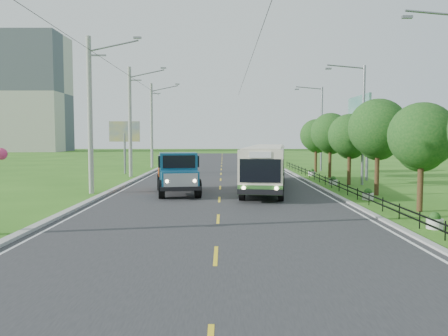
{
  "coord_description": "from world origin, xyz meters",
  "views": [
    {
      "loc": [
        0.23,
        -19.04,
        3.6
      ],
      "look_at": [
        0.27,
        5.29,
        1.9
      ],
      "focal_mm": 35.0,
      "sensor_mm": 36.0,
      "label": 1
    }
  ],
  "objects_px": {
    "tree_second": "(422,139)",
    "tree_back": "(316,137)",
    "streetlight_mid": "(361,120)",
    "billboard_right": "(359,118)",
    "tree_fourth": "(350,138)",
    "tree_fifth": "(331,135)",
    "pole_mid": "(130,121)",
    "streetlight_far": "(320,125)",
    "planter_near": "(368,195)",
    "pole_near": "(91,114)",
    "tree_third": "(378,131)",
    "planter_front": "(435,221)",
    "pole_far": "(152,125)",
    "dump_truck": "(177,170)",
    "planter_far": "(312,173)",
    "billboard_left": "(125,135)",
    "planter_mid": "(333,181)",
    "bus": "(266,164)"
  },
  "relations": [
    {
      "from": "pole_near",
      "to": "bus",
      "type": "bearing_deg",
      "value": 13.16
    },
    {
      "from": "bus",
      "to": "dump_truck",
      "type": "xyz_separation_m",
      "value": [
        -5.98,
        -2.88,
        -0.26
      ]
    },
    {
      "from": "tree_fourth",
      "to": "streetlight_far",
      "type": "bearing_deg",
      "value": 86.75
    },
    {
      "from": "streetlight_far",
      "to": "bus",
      "type": "xyz_separation_m",
      "value": [
        -7.37,
        -16.3,
        -3.14
      ]
    },
    {
      "from": "tree_fourth",
      "to": "tree_back",
      "type": "height_order",
      "value": "tree_back"
    },
    {
      "from": "tree_fifth",
      "to": "billboard_right",
      "type": "distance_m",
      "value": 2.87
    },
    {
      "from": "tree_back",
      "to": "pole_mid",
      "type": "bearing_deg",
      "value": -164.16
    },
    {
      "from": "pole_mid",
      "to": "billboard_right",
      "type": "distance_m",
      "value": 20.59
    },
    {
      "from": "tree_third",
      "to": "tree_fourth",
      "type": "height_order",
      "value": "tree_third"
    },
    {
      "from": "tree_third",
      "to": "billboard_right",
      "type": "height_order",
      "value": "billboard_right"
    },
    {
      "from": "pole_mid",
      "to": "streetlight_far",
      "type": "xyz_separation_m",
      "value": [
        18.9,
        7.0,
        -0.19
      ]
    },
    {
      "from": "billboard_right",
      "to": "dump_truck",
      "type": "height_order",
      "value": "billboard_right"
    },
    {
      "from": "pole_far",
      "to": "pole_near",
      "type": "bearing_deg",
      "value": -90.0
    },
    {
      "from": "tree_second",
      "to": "tree_back",
      "type": "bearing_deg",
      "value": 90.0
    },
    {
      "from": "planter_near",
      "to": "billboard_right",
      "type": "distance_m",
      "value": 15.34
    },
    {
      "from": "planter_far",
      "to": "pole_mid",
      "type": "bearing_deg",
      "value": -176.61
    },
    {
      "from": "tree_second",
      "to": "tree_back",
      "type": "height_order",
      "value": "tree_back"
    },
    {
      "from": "pole_near",
      "to": "streetlight_mid",
      "type": "relative_size",
      "value": 1.1
    },
    {
      "from": "streetlight_mid",
      "to": "billboard_right",
      "type": "bearing_deg",
      "value": 74.56
    },
    {
      "from": "dump_truck",
      "to": "tree_fifth",
      "type": "bearing_deg",
      "value": 32.5
    },
    {
      "from": "planter_far",
      "to": "billboard_left",
      "type": "distance_m",
      "value": 18.56
    },
    {
      "from": "planter_mid",
      "to": "billboard_left",
      "type": "relative_size",
      "value": 0.13
    },
    {
      "from": "pole_near",
      "to": "tree_fifth",
      "type": "bearing_deg",
      "value": 31.59
    },
    {
      "from": "planter_mid",
      "to": "billboard_right",
      "type": "height_order",
      "value": "billboard_right"
    },
    {
      "from": "pole_mid",
      "to": "tree_second",
      "type": "relative_size",
      "value": 1.89
    },
    {
      "from": "pole_near",
      "to": "planter_near",
      "type": "distance_m",
      "value": 17.79
    },
    {
      "from": "planter_front",
      "to": "planter_near",
      "type": "xyz_separation_m",
      "value": [
        0.0,
        8.0,
        0.0
      ]
    },
    {
      "from": "tree_fifth",
      "to": "bus",
      "type": "height_order",
      "value": "tree_fifth"
    },
    {
      "from": "streetlight_far",
      "to": "billboard_left",
      "type": "xyz_separation_m",
      "value": [
        -20.14,
        -4.0,
        -1.04
      ]
    },
    {
      "from": "pole_far",
      "to": "billboard_right",
      "type": "height_order",
      "value": "pole_far"
    },
    {
      "from": "dump_truck",
      "to": "streetlight_far",
      "type": "bearing_deg",
      "value": 45.64
    },
    {
      "from": "tree_fifth",
      "to": "billboard_left",
      "type": "xyz_separation_m",
      "value": [
        -19.36,
        3.86,
        0.01
      ]
    },
    {
      "from": "streetlight_mid",
      "to": "tree_fourth",
      "type": "bearing_deg",
      "value": 169.85
    },
    {
      "from": "planter_mid",
      "to": "billboard_right",
      "type": "xyz_separation_m",
      "value": [
        3.7,
        6.0,
        5.06
      ]
    },
    {
      "from": "planter_far",
      "to": "tree_fifth",
      "type": "bearing_deg",
      "value": -55.95
    },
    {
      "from": "pole_far",
      "to": "tree_fourth",
      "type": "distance_m",
      "value": 26.2
    },
    {
      "from": "tree_second",
      "to": "dump_truck",
      "type": "height_order",
      "value": "tree_second"
    },
    {
      "from": "tree_third",
      "to": "planter_front",
      "type": "bearing_deg",
      "value": -97.06
    },
    {
      "from": "tree_fifth",
      "to": "planter_mid",
      "type": "height_order",
      "value": "tree_fifth"
    },
    {
      "from": "tree_fourth",
      "to": "tree_fifth",
      "type": "height_order",
      "value": "tree_fifth"
    },
    {
      "from": "planter_mid",
      "to": "planter_far",
      "type": "distance_m",
      "value": 8.0
    },
    {
      "from": "streetlight_far",
      "to": "planter_near",
      "type": "xyz_separation_m",
      "value": [
        -2.04,
        -22.0,
        -4.62
      ]
    },
    {
      "from": "pole_near",
      "to": "streetlight_mid",
      "type": "xyz_separation_m",
      "value": [
        18.9,
        5.0,
        -0.19
      ]
    },
    {
      "from": "tree_third",
      "to": "streetlight_mid",
      "type": "distance_m",
      "value": 5.98
    },
    {
      "from": "tree_back",
      "to": "dump_truck",
      "type": "distance_m",
      "value": 21.51
    },
    {
      "from": "streetlight_far",
      "to": "planter_front",
      "type": "height_order",
      "value": "streetlight_far"
    },
    {
      "from": "pole_near",
      "to": "tree_back",
      "type": "distance_m",
      "value": 24.98
    },
    {
      "from": "planter_mid",
      "to": "bus",
      "type": "xyz_separation_m",
      "value": [
        -5.33,
        -2.3,
        1.48
      ]
    },
    {
      "from": "streetlight_mid",
      "to": "bus",
      "type": "xyz_separation_m",
      "value": [
        -7.37,
        -2.3,
        -3.14
      ]
    },
    {
      "from": "tree_fourth",
      "to": "dump_truck",
      "type": "distance_m",
      "value": 13.81
    }
  ]
}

